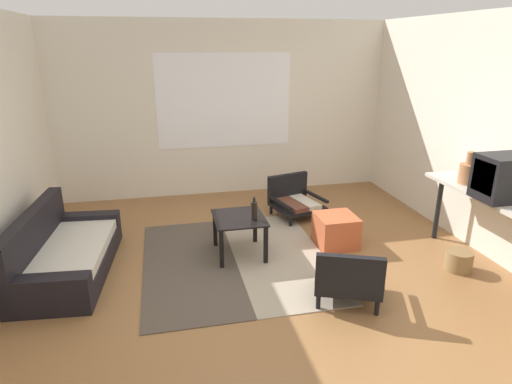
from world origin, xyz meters
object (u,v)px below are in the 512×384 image
at_px(couch, 63,255).
at_px(ottoman_orange, 336,230).
at_px(console_shelf, 495,205).
at_px(armchair_by_window, 294,199).
at_px(wicker_basket, 459,260).
at_px(armchair_striped_foreground, 348,278).
at_px(crt_television, 505,177).
at_px(glass_bottle, 254,210).
at_px(clay_vase, 469,172).
at_px(coffee_table, 239,224).

distance_m(couch, ottoman_orange, 3.11).
bearing_deg(couch, console_shelf, -12.17).
height_order(armchair_by_window, console_shelf, console_shelf).
bearing_deg(wicker_basket, couch, 168.43).
bearing_deg(armchair_by_window, armchair_striped_foreground, -94.35).
height_order(ottoman_orange, crt_television, crt_television).
height_order(console_shelf, glass_bottle, console_shelf).
height_order(clay_vase, glass_bottle, clay_vase).
xyz_separation_m(armchair_striped_foreground, crt_television, (1.68, 0.17, 0.82)).
height_order(coffee_table, armchair_by_window, armchair_by_window).
relative_size(coffee_table, console_shelf, 0.34).
height_order(clay_vase, wicker_basket, clay_vase).
bearing_deg(armchair_striped_foreground, wicker_basket, 12.77).
bearing_deg(couch, ottoman_orange, 0.21).
bearing_deg(crt_television, armchair_striped_foreground, -174.38).
bearing_deg(ottoman_orange, glass_bottle, -173.92).
distance_m(crt_television, wicker_basket, 1.02).
distance_m(ottoman_orange, glass_bottle, 1.12).
relative_size(ottoman_orange, console_shelf, 0.25).
height_order(couch, clay_vase, clay_vase).
bearing_deg(glass_bottle, coffee_table, 143.18).
xyz_separation_m(console_shelf, wicker_basket, (-0.24, 0.10, -0.66)).
distance_m(console_shelf, wicker_basket, 0.71).
distance_m(armchair_by_window, crt_television, 2.71).
height_order(armchair_by_window, clay_vase, clay_vase).
xyz_separation_m(console_shelf, crt_television, (-0.00, -0.07, 0.31)).
distance_m(console_shelf, crt_television, 0.32).
distance_m(armchair_striped_foreground, clay_vase, 1.96).
distance_m(coffee_table, armchair_by_window, 1.45).
relative_size(crt_television, clay_vase, 1.45).
xyz_separation_m(armchair_striped_foreground, console_shelf, (1.68, 0.23, 0.51)).
height_order(crt_television, glass_bottle, crt_television).
xyz_separation_m(crt_television, clay_vase, (0.00, 0.52, -0.10)).
bearing_deg(armchair_by_window, wicker_basket, -56.43).
bearing_deg(armchair_by_window, glass_bottle, -125.76).
relative_size(clay_vase, wicker_basket, 1.27).
relative_size(console_shelf, wicker_basket, 6.63).
bearing_deg(clay_vase, glass_bottle, 170.40).
bearing_deg(couch, armchair_by_window, 20.16).
xyz_separation_m(armchair_striped_foreground, glass_bottle, (-0.67, 1.09, 0.32)).
relative_size(coffee_table, crt_television, 1.22).
height_order(coffee_table, glass_bottle, glass_bottle).
bearing_deg(armchair_striped_foreground, clay_vase, 22.21).
distance_m(armchair_striped_foreground, ottoman_orange, 1.25).
bearing_deg(couch, glass_bottle, -2.75).
distance_m(couch, armchair_by_window, 3.10).
xyz_separation_m(console_shelf, glass_bottle, (-2.35, 0.85, -0.19)).
distance_m(clay_vase, wicker_basket, 0.98).
xyz_separation_m(ottoman_orange, crt_television, (1.31, -1.03, 0.90)).
relative_size(armchair_by_window, clay_vase, 2.15).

